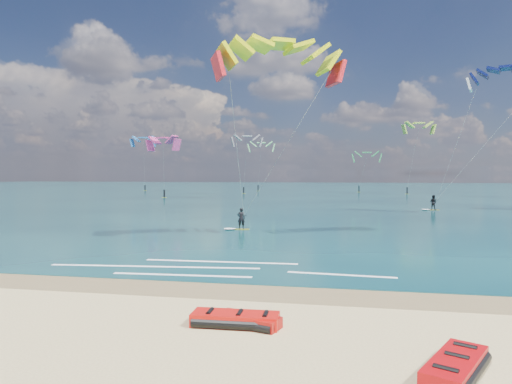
% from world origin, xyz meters
% --- Properties ---
extents(ground, '(320.00, 320.00, 0.00)m').
position_xyz_m(ground, '(0.00, 40.00, 0.00)').
color(ground, tan).
rests_on(ground, ground).
extents(wet_sand_strip, '(320.00, 2.40, 0.01)m').
position_xyz_m(wet_sand_strip, '(0.00, 3.00, 0.00)').
color(wet_sand_strip, brown).
rests_on(wet_sand_strip, ground).
extents(sea, '(320.00, 200.00, 0.04)m').
position_xyz_m(sea, '(0.00, 104.00, 0.02)').
color(sea, '#092B36').
rests_on(sea, ground).
extents(packed_kite_left, '(2.72, 1.26, 0.43)m').
position_xyz_m(packed_kite_left, '(2.56, -0.68, 0.00)').
color(packed_kite_left, red).
rests_on(packed_kite_left, ground).
extents(packed_kite_mid, '(2.22, 1.58, 0.37)m').
position_xyz_m(packed_kite_mid, '(2.93, -0.64, 0.00)').
color(packed_kite_mid, '#B50F0C').
rests_on(packed_kite_mid, ground).
extents(packed_kite_right, '(2.28, 2.87, 0.44)m').
position_xyz_m(packed_kite_right, '(7.92, -2.91, 0.00)').
color(packed_kite_right, '#B7070B').
rests_on(packed_kite_right, ground).
extents(kitesurfer_main, '(10.85, 8.59, 14.01)m').
position_xyz_m(kitesurfer_main, '(-0.06, 17.75, 7.14)').
color(kitesurfer_main, yellow).
rests_on(kitesurfer_main, sea).
extents(kitesurfer_far, '(12.07, 8.23, 16.51)m').
position_xyz_m(kitesurfer_far, '(19.06, 40.18, 8.43)').
color(kitesurfer_far, gold).
rests_on(kitesurfer_far, sea).
extents(shoreline_foam, '(15.66, 3.64, 0.01)m').
position_xyz_m(shoreline_foam, '(-0.44, 6.55, 0.04)').
color(shoreline_foam, white).
rests_on(shoreline_foam, ground).
extents(distant_kites, '(87.44, 36.07, 14.31)m').
position_xyz_m(distant_kites, '(-2.67, 81.22, 5.97)').
color(distant_kites, '#7FE38D').
rests_on(distant_kites, ground).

